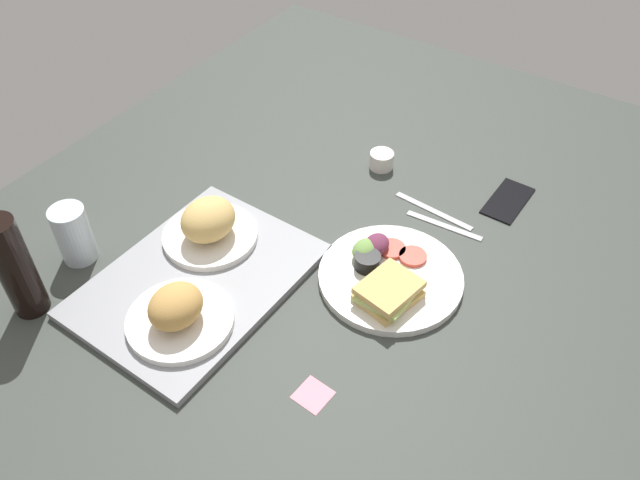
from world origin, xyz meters
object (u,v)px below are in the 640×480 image
at_px(drinking_glass, 74,234).
at_px(bread_plate_far, 209,225).
at_px(plate_with_salad, 387,275).
at_px(espresso_cup, 382,160).
at_px(bread_plate_near, 178,312).
at_px(sticky_note, 313,395).
at_px(soda_bottle, 15,268).
at_px(serving_tray, 197,280).
at_px(cell_phone, 508,200).
at_px(fork, 444,225).
at_px(knife, 434,211).

bearing_deg(drinking_glass, bread_plate_far, -48.75).
distance_m(plate_with_salad, espresso_cup, 0.37).
distance_m(bread_plate_near, drinking_glass, 0.30).
relative_size(bread_plate_near, espresso_cup, 3.50).
xyz_separation_m(espresso_cup, sticky_note, (-0.60, -0.21, -0.02)).
relative_size(drinking_glass, soda_bottle, 0.57).
bearing_deg(serving_tray, espresso_cup, -12.46).
bearing_deg(bread_plate_far, plate_with_salad, -72.68).
height_order(plate_with_salad, cell_phone, plate_with_salad).
bearing_deg(serving_tray, soda_bottle, 134.89).
relative_size(serving_tray, fork, 2.65).
distance_m(drinking_glass, soda_bottle, 0.15).
bearing_deg(drinking_glass, plate_with_salad, -62.75).
height_order(bread_plate_near, bread_plate_far, bread_plate_far).
xyz_separation_m(bread_plate_far, fork, (0.32, -0.38, -0.05)).
bearing_deg(knife, bread_plate_far, 50.68).
bearing_deg(plate_with_salad, serving_tray, 124.37).
bearing_deg(drinking_glass, knife, -45.83).
relative_size(drinking_glass, cell_phone, 0.86).
height_order(serving_tray, knife, serving_tray).
bearing_deg(fork, knife, -40.37).
relative_size(espresso_cup, fork, 0.33).
height_order(espresso_cup, sticky_note, espresso_cup).
bearing_deg(knife, soda_bottle, 57.45).
distance_m(espresso_cup, cell_phone, 0.30).
relative_size(fork, knife, 0.89).
height_order(drinking_glass, cell_phone, drinking_glass).
distance_m(bread_plate_far, espresso_cup, 0.45).
xyz_separation_m(serving_tray, plate_with_salad, (0.21, -0.31, 0.01)).
height_order(bread_plate_near, espresso_cup, bread_plate_near).
distance_m(drinking_glass, sticky_note, 0.58).
relative_size(drinking_glass, sticky_note, 2.21).
distance_m(serving_tray, knife, 0.53).
distance_m(serving_tray, espresso_cup, 0.53).
xyz_separation_m(bread_plate_near, espresso_cup, (0.62, -0.06, -0.03)).
relative_size(plate_with_salad, espresso_cup, 5.06).
bearing_deg(soda_bottle, espresso_cup, -24.32).
relative_size(bread_plate_far, espresso_cup, 3.49).
bearing_deg(espresso_cup, fork, -115.96).
bearing_deg(fork, drinking_glass, 36.93).
xyz_separation_m(plate_with_salad, fork, (0.21, -0.02, -0.01)).
height_order(soda_bottle, espresso_cup, soda_bottle).
height_order(espresso_cup, fork, espresso_cup).
relative_size(plate_with_salad, soda_bottle, 1.31).
height_order(cell_phone, sticky_note, cell_phone).
bearing_deg(bread_plate_near, plate_with_salad, -39.41).
height_order(bread_plate_far, cell_phone, bread_plate_far).
xyz_separation_m(drinking_glass, espresso_cup, (0.60, -0.36, -0.04)).
bearing_deg(bread_plate_far, soda_bottle, 151.68).
height_order(bread_plate_far, sticky_note, bread_plate_far).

